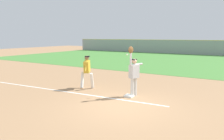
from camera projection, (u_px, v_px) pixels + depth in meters
ground_plane at (122, 106)px, 8.56m from camera, size 81.50×81.50×0.00m
outfield_grass at (202, 62)px, 23.12m from camera, size 47.86×19.39×0.01m
chalk_foul_line at (52, 90)px, 11.25m from camera, size 11.97×1.00×0.01m
first_base at (129, 96)px, 9.93m from camera, size 0.40×0.40×0.08m
fielder at (134, 72)px, 9.85m from camera, size 0.40×0.88×2.28m
runner at (87, 69)px, 11.43m from camera, size 0.89×0.80×1.72m
baseball at (127, 54)px, 9.98m from camera, size 0.07×0.07×0.07m
outfield_fence at (214, 48)px, 31.12m from camera, size 47.94×0.08×2.16m
parked_car_red at (166, 48)px, 38.90m from camera, size 4.54×2.40×1.25m
parked_car_green at (207, 49)px, 34.91m from camera, size 4.49×2.29×1.25m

